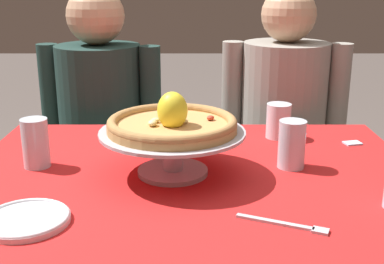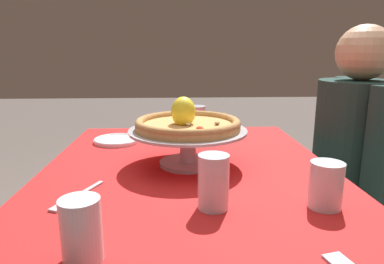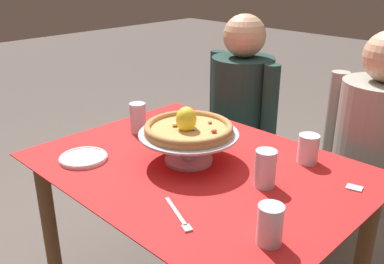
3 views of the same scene
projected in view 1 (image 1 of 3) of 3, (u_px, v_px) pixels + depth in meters
The scene contains 11 objects.
dining_table at pixel (194, 211), 1.31m from camera, with size 1.18×0.89×0.71m.
pizza_stand at pixel (175, 144), 1.26m from camera, with size 0.37×0.37×0.11m.
pizza at pixel (175, 123), 1.24m from camera, with size 0.32×0.32×0.10m.
water_glass_side_left at pixel (39, 146), 1.31m from camera, with size 0.07×0.07×0.13m.
water_glass_back_right at pixel (281, 123), 1.55m from camera, with size 0.08×0.08×0.11m.
water_glass_side_right at pixel (294, 147), 1.30m from camera, with size 0.07×0.07×0.13m.
side_plate at pixel (29, 219), 1.02m from camera, with size 0.18×0.18×0.02m.
dinner_fork at pixel (290, 225), 1.01m from camera, with size 0.18×0.09×0.01m.
sugar_packet at pixel (355, 143), 1.50m from camera, with size 0.05×0.04×0.01m, color silver.
diner_left at pixel (105, 144), 2.00m from camera, with size 0.48×0.37×1.17m.
diner_right at pixel (284, 145), 1.99m from camera, with size 0.48×0.37×1.16m.
Camera 1 is at (-0.00, -1.19, 1.19)m, focal length 46.83 mm.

